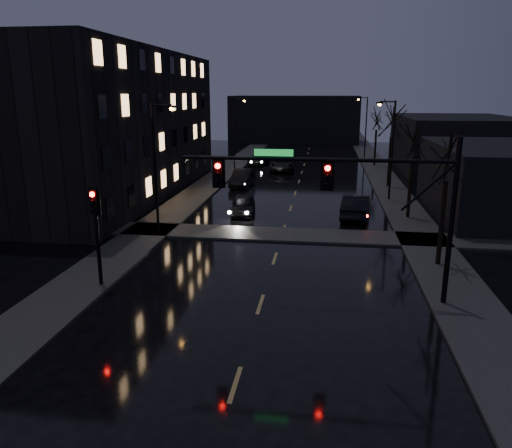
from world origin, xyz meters
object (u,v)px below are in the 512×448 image
(oncoming_car_c, at_px, (282,164))
(lead_car, at_px, (356,206))
(oncoming_car_a, at_px, (243,205))
(oncoming_car_d, at_px, (259,159))
(oncoming_car_b, at_px, (242,178))

(oncoming_car_c, distance_m, lead_car, 22.30)
(oncoming_car_c, xyz_separation_m, lead_car, (7.07, -21.15, 0.03))
(oncoming_car_a, relative_size, oncoming_car_d, 0.83)
(lead_car, bearing_deg, oncoming_car_a, 7.16)
(oncoming_car_a, xyz_separation_m, lead_car, (8.06, -0.01, 0.13))
(oncoming_car_b, distance_m, lead_car, 14.85)
(oncoming_car_c, height_order, oncoming_car_d, oncoming_car_c)
(oncoming_car_b, height_order, oncoming_car_c, oncoming_car_c)
(oncoming_car_c, bearing_deg, oncoming_car_b, -110.80)
(oncoming_car_b, relative_size, oncoming_car_c, 0.82)
(oncoming_car_a, xyz_separation_m, oncoming_car_c, (0.99, 21.14, 0.10))
(oncoming_car_c, bearing_deg, oncoming_car_d, 122.12)
(oncoming_car_a, height_order, oncoming_car_b, oncoming_car_b)
(lead_car, bearing_deg, oncoming_car_c, -64.32)
(oncoming_car_a, distance_m, oncoming_car_c, 21.17)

